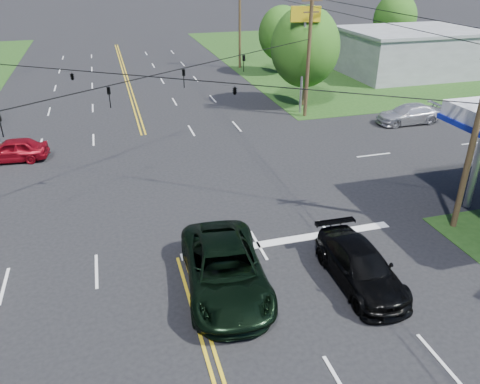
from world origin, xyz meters
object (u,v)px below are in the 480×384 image
object	(u,v)px
suv_black	(360,266)
pole_ne	(309,54)
pole_se	(476,128)
tree_right_a	(305,47)
tree_far_r	(395,18)
retail_ne	(411,53)
pole_right_far	(240,21)
tree_right_b	(282,34)
pickup_dkgreen	(225,269)

from	to	relation	value
suv_black	pole_ne	bearing A→B (deg)	73.76
pole_se	pole_ne	distance (m)	18.00
tree_right_a	tree_far_r	xyz separation A→B (m)	(20.00, 18.00, -0.33)
retail_ne	pole_ne	size ratio (longest dim) A/B	1.47
pole_ne	pole_right_far	world-z (taller)	pole_right_far
pole_right_far	tree_right_b	size ratio (longest dim) A/B	1.41
pole_right_far	tree_far_r	xyz separation A→B (m)	(21.00, 2.00, -0.62)
tree_right_b	suv_black	xyz separation A→B (m)	(-10.00, -35.61, -3.46)
tree_right_a	pickup_dkgreen	size ratio (longest dim) A/B	1.27
pole_se	suv_black	size ratio (longest dim) A/B	1.83
tree_right_a	suv_black	world-z (taller)	tree_right_a
pole_ne	pole_right_far	bearing A→B (deg)	90.00
tree_right_b	pole_se	bearing A→B (deg)	-96.05
pole_right_far	suv_black	size ratio (longest dim) A/B	1.92
retail_ne	tree_right_a	size ratio (longest dim) A/B	1.71
tree_far_r	pole_se	bearing A→B (deg)	-118.30
retail_ne	tree_right_b	xyz separation A→B (m)	(-13.50, 4.00, 2.02)
pole_ne	tree_far_r	bearing A→B (deg)	45.00
tree_far_r	tree_right_b	bearing A→B (deg)	-161.08
tree_right_a	pickup_dkgreen	xyz separation A→B (m)	(-12.68, -22.52, -3.98)
tree_far_r	pickup_dkgreen	bearing A→B (deg)	-128.89
tree_right_b	suv_black	size ratio (longest dim) A/B	1.36
pole_ne	suv_black	world-z (taller)	pole_ne
tree_far_r	pickup_dkgreen	distance (m)	52.19
pickup_dkgreen	tree_right_a	bearing A→B (deg)	66.00
tree_right_b	pole_ne	bearing A→B (deg)	-103.13
pickup_dkgreen	suv_black	distance (m)	5.29
retail_ne	suv_black	distance (m)	39.42
tree_far_r	suv_black	xyz separation A→B (m)	(-27.50, -41.61, -3.79)
retail_ne	tree_right_a	bearing A→B (deg)	-153.43
tree_right_b	retail_ne	bearing A→B (deg)	-16.50
tree_right_a	tree_far_r	bearing A→B (deg)	41.99
tree_right_a	tree_far_r	world-z (taller)	tree_right_a
pole_ne	pickup_dkgreen	bearing A→B (deg)	-120.89
retail_ne	pole_se	bearing A→B (deg)	-120.38
pole_right_far	tree_right_b	world-z (taller)	pole_right_far
pole_ne	pickup_dkgreen	size ratio (longest dim) A/B	1.48
pickup_dkgreen	retail_ne	bearing A→B (deg)	52.16
suv_black	tree_right_b	bearing A→B (deg)	75.58
tree_right_a	suv_black	xyz separation A→B (m)	(-7.50, -23.61, -4.11)
tree_right_a	pole_se	bearing A→B (deg)	-92.73
pole_se	pole_right_far	distance (m)	37.00
pole_se	pickup_dkgreen	size ratio (longest dim) A/B	1.48
tree_far_r	tree_right_a	bearing A→B (deg)	-138.01
pole_se	tree_right_a	bearing A→B (deg)	87.27
pole_se	tree_right_a	xyz separation A→B (m)	(1.00, 21.00, -0.05)
retail_ne	pole_right_far	xyz separation A→B (m)	(-17.00, 8.00, 2.97)
pole_se	tree_far_r	distance (m)	44.30
tree_right_b	tree_right_a	bearing A→B (deg)	-101.77
tree_right_b	pole_right_far	bearing A→B (deg)	131.19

